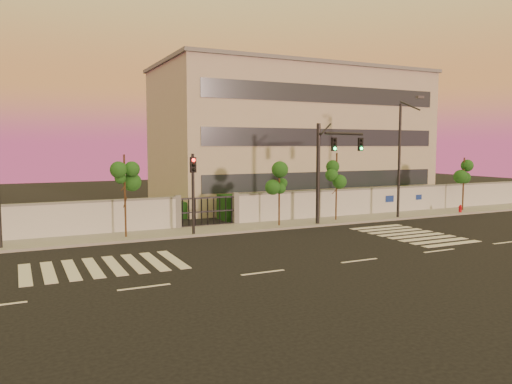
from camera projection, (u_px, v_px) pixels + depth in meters
ground at (359, 261)px, 23.08m from camera, size 120.00×120.00×0.00m
sidewalk at (259, 226)px, 32.48m from camera, size 60.00×3.00×0.15m
perimeter_wall at (251, 209)px, 33.78m from camera, size 60.00×0.36×2.20m
hedge_row at (248, 207)px, 36.72m from camera, size 41.00×4.25×1.80m
institutional_building at (291, 137)px, 46.13m from camera, size 24.40×12.40×12.25m
road_markings at (289, 249)px, 25.76m from camera, size 57.00×7.62×0.02m
street_tree_c at (125, 177)px, 28.10m from camera, size 1.33×1.06×4.83m
street_tree_d at (279, 180)px, 32.22m from camera, size 1.34×1.07×4.23m
street_tree_e at (337, 171)px, 34.65m from camera, size 1.40×1.11×4.83m
street_tree_f at (464, 172)px, 40.08m from camera, size 1.50×1.19×4.38m
traffic_signal_main at (329, 161)px, 33.22m from camera, size 4.21×1.46×6.78m
traffic_signal_secondary at (193, 184)px, 29.03m from camera, size 0.38×0.35×4.85m
streetlight_east at (401, 154)px, 35.71m from camera, size 0.52×2.09×8.69m
fire_hydrant at (460, 209)px, 38.85m from camera, size 0.28×0.28×0.74m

